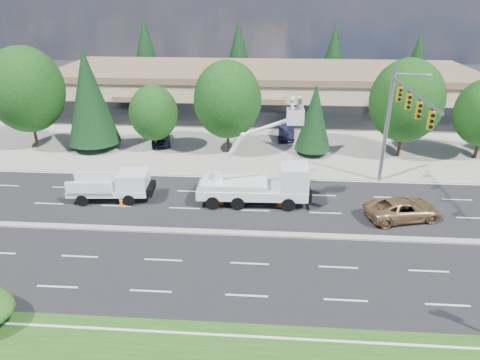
# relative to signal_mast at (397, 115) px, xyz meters

# --- Properties ---
(ground) EXTENTS (140.00, 140.00, 0.00)m
(ground) POSITION_rel_signal_mast_xyz_m (-10.03, -7.04, -6.06)
(ground) COLOR black
(ground) RESTS_ON ground
(concrete_apron) EXTENTS (140.00, 22.00, 0.01)m
(concrete_apron) POSITION_rel_signal_mast_xyz_m (-10.03, 12.96, -6.05)
(concrete_apron) COLOR #9A968C
(concrete_apron) RESTS_ON ground
(road_median) EXTENTS (120.00, 0.55, 0.12)m
(road_median) POSITION_rel_signal_mast_xyz_m (-10.03, -7.04, -6.00)
(road_median) COLOR #9A968C
(road_median) RESTS_ON ground
(strip_mall) EXTENTS (50.40, 15.40, 5.50)m
(strip_mall) POSITION_rel_signal_mast_xyz_m (-10.03, 22.93, -3.23)
(strip_mall) COLOR tan
(strip_mall) RESTS_ON ground
(tree_front_a) EXTENTS (7.01, 7.01, 9.72)m
(tree_front_a) POSITION_rel_signal_mast_xyz_m (-32.03, 7.96, -0.37)
(tree_front_a) COLOR #332114
(tree_front_a) RESTS_ON ground
(tree_front_b) EXTENTS (4.86, 4.86, 9.58)m
(tree_front_b) POSITION_rel_signal_mast_xyz_m (-26.03, 7.96, -0.92)
(tree_front_b) COLOR #332114
(tree_front_b) RESTS_ON ground
(tree_front_c) EXTENTS (4.54, 4.54, 6.31)m
(tree_front_c) POSITION_rel_signal_mast_xyz_m (-20.03, 7.96, -2.37)
(tree_front_c) COLOR #332114
(tree_front_c) RESTS_ON ground
(tree_front_d) EXTENTS (6.23, 6.23, 8.64)m
(tree_front_d) POSITION_rel_signal_mast_xyz_m (-13.03, 7.96, -1.00)
(tree_front_d) COLOR #332114
(tree_front_d) RESTS_ON ground
(tree_front_e) EXTENTS (3.37, 3.37, 6.63)m
(tree_front_e) POSITION_rel_signal_mast_xyz_m (-5.03, 7.96, -2.50)
(tree_front_e) COLOR #332114
(tree_front_e) RESTS_ON ground
(tree_front_f) EXTENTS (6.47, 6.47, 8.98)m
(tree_front_f) POSITION_rel_signal_mast_xyz_m (2.97, 7.96, -0.80)
(tree_front_f) COLOR #332114
(tree_front_f) RESTS_ON ground
(tree_back_a) EXTENTS (5.33, 5.33, 10.50)m
(tree_back_a) POSITION_rel_signal_mast_xyz_m (-28.03, 34.96, -0.42)
(tree_back_a) COLOR #332114
(tree_back_a) RESTS_ON ground
(tree_back_b) EXTENTS (5.17, 5.17, 10.19)m
(tree_back_b) POSITION_rel_signal_mast_xyz_m (-14.03, 34.96, -0.59)
(tree_back_b) COLOR #332114
(tree_back_b) RESTS_ON ground
(tree_back_c) EXTENTS (4.99, 4.99, 9.83)m
(tree_back_c) POSITION_rel_signal_mast_xyz_m (-0.03, 34.96, -0.78)
(tree_back_c) COLOR #332114
(tree_back_c) RESTS_ON ground
(tree_back_d) EXTENTS (4.37, 4.37, 8.61)m
(tree_back_d) POSITION_rel_signal_mast_xyz_m (11.97, 34.96, -1.44)
(tree_back_d) COLOR #332114
(tree_back_d) RESTS_ON ground
(signal_mast) EXTENTS (2.76, 10.16, 9.00)m
(signal_mast) POSITION_rel_signal_mast_xyz_m (0.00, 0.00, 0.00)
(signal_mast) COLOR gray
(signal_mast) RESTS_ON ground
(utility_pickup) EXTENTS (5.92, 2.63, 2.21)m
(utility_pickup) POSITION_rel_signal_mast_xyz_m (-20.34, -2.81, -5.15)
(utility_pickup) COLOR white
(utility_pickup) RESTS_ON ground
(bucket_truck) EXTENTS (8.32, 2.72, 7.92)m
(bucket_truck) POSITION_rel_signal_mast_xyz_m (-9.43, -2.62, -4.31)
(bucket_truck) COLOR white
(bucket_truck) RESTS_ON ground
(traffic_cone_a) EXTENTS (0.40, 0.40, 0.70)m
(traffic_cone_a) POSITION_rel_signal_mast_xyz_m (-19.65, -3.70, -5.72)
(traffic_cone_a) COLOR #F75B07
(traffic_cone_a) RESTS_ON ground
(traffic_cone_b) EXTENTS (0.40, 0.40, 0.70)m
(traffic_cone_b) POSITION_rel_signal_mast_xyz_m (-12.51, -2.96, -5.72)
(traffic_cone_b) COLOR #F75B07
(traffic_cone_b) RESTS_ON ground
(traffic_cone_c) EXTENTS (0.40, 0.40, 0.70)m
(traffic_cone_c) POSITION_rel_signal_mast_xyz_m (-8.23, -3.02, -5.72)
(traffic_cone_c) COLOR #F75B07
(traffic_cone_c) RESTS_ON ground
(traffic_cone_d) EXTENTS (0.40, 0.40, 0.70)m
(traffic_cone_d) POSITION_rel_signal_mast_xyz_m (-1.41, -3.58, -5.72)
(traffic_cone_d) COLOR #F75B07
(traffic_cone_d) RESTS_ON ground
(minivan) EXTENTS (5.59, 3.62, 1.43)m
(minivan) POSITION_rel_signal_mast_xyz_m (0.09, -4.24, -5.34)
(minivan) COLOR #9E794C
(minivan) RESTS_ON ground
(parked_car_west) EXTENTS (2.96, 4.94, 1.58)m
(parked_car_west) POSITION_rel_signal_mast_xyz_m (-20.10, 9.97, -5.27)
(parked_car_west) COLOR black
(parked_car_west) RESTS_ON ground
(parked_car_east) EXTENTS (1.67, 4.62, 1.51)m
(parked_car_east) POSITION_rel_signal_mast_xyz_m (-7.36, 12.71, -5.30)
(parked_car_east) COLOR black
(parked_car_east) RESTS_ON ground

